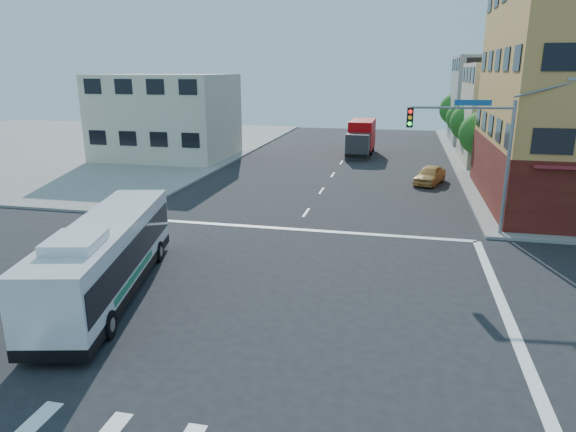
# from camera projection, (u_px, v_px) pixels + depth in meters

# --- Properties ---
(ground) EXTENTS (120.00, 120.00, 0.00)m
(ground) POSITION_uv_depth(u_px,v_px,m) (242.00, 304.00, 19.19)
(ground) COLOR black
(ground) RESTS_ON ground
(sidewalk_nw) EXTENTS (50.00, 50.00, 0.15)m
(sidewalk_nw) POSITION_uv_depth(u_px,v_px,m) (44.00, 144.00, 59.33)
(sidewalk_nw) COLOR gray
(sidewalk_nw) RESTS_ON ground
(building_east_near) EXTENTS (12.06, 10.06, 9.00)m
(building_east_near) POSITION_uv_depth(u_px,v_px,m) (534.00, 115.00, 46.28)
(building_east_near) COLOR #B7A98B
(building_east_near) RESTS_ON ground
(building_east_far) EXTENTS (12.06, 10.06, 10.00)m
(building_east_far) POSITION_uv_depth(u_px,v_px,m) (506.00, 100.00, 59.28)
(building_east_far) COLOR gray
(building_east_far) RESTS_ON ground
(building_west) EXTENTS (12.06, 10.06, 8.00)m
(building_west) POSITION_uv_depth(u_px,v_px,m) (167.00, 117.00, 49.78)
(building_west) COLOR beige
(building_west) RESTS_ON ground
(signal_mast_ne) EXTENTS (7.91, 1.13, 8.07)m
(signal_mast_ne) POSITION_uv_depth(u_px,v_px,m) (475.00, 141.00, 25.88)
(signal_mast_ne) COLOR gray
(signal_mast_ne) RESTS_ON ground
(street_tree_a) EXTENTS (3.60, 3.60, 5.53)m
(street_tree_a) POSITION_uv_depth(u_px,v_px,m) (483.00, 131.00, 41.91)
(street_tree_a) COLOR #382814
(street_tree_a) RESTS_ON ground
(street_tree_b) EXTENTS (3.80, 3.80, 5.79)m
(street_tree_b) POSITION_uv_depth(u_px,v_px,m) (472.00, 120.00, 49.37)
(street_tree_b) COLOR #382814
(street_tree_b) RESTS_ON ground
(street_tree_c) EXTENTS (3.40, 3.40, 5.29)m
(street_tree_c) POSITION_uv_depth(u_px,v_px,m) (463.00, 116.00, 56.96)
(street_tree_c) COLOR #382814
(street_tree_c) RESTS_ON ground
(street_tree_d) EXTENTS (4.00, 4.00, 6.03)m
(street_tree_d) POSITION_uv_depth(u_px,v_px,m) (457.00, 107.00, 64.35)
(street_tree_d) COLOR #382814
(street_tree_d) RESTS_ON ground
(transit_bus) EXTENTS (4.74, 11.12, 3.22)m
(transit_bus) POSITION_uv_depth(u_px,v_px,m) (107.00, 256.00, 19.62)
(transit_bus) COLOR black
(transit_bus) RESTS_ON ground
(box_truck) EXTENTS (2.45, 7.74, 3.46)m
(box_truck) POSITION_uv_depth(u_px,v_px,m) (361.00, 139.00, 51.92)
(box_truck) COLOR #292A2F
(box_truck) RESTS_ON ground
(parked_car) EXTENTS (2.86, 4.42, 1.40)m
(parked_car) POSITION_uv_depth(u_px,v_px,m) (430.00, 175.00, 39.09)
(parked_car) COLOR #DBA251
(parked_car) RESTS_ON ground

